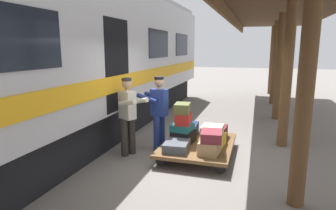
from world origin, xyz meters
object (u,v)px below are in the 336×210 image
(suitcase_burgundy_valise, at_px, (211,136))
(suitcase_red_plastic, at_px, (183,119))
(train_car, at_px, (60,59))
(suitcase_cream_canvas, at_px, (212,130))
(suitcase_black_hardshell, at_px, (183,136))
(suitcase_yellow_case, at_px, (214,140))
(suitcase_olive_duffel, at_px, (182,108))
(suitcase_navy_fabric, at_px, (189,129))
(suitcase_teal_softside, at_px, (182,127))
(porter_by_door, at_px, (128,114))
(suitcase_tan_vintage, at_px, (209,147))
(luggage_cart, at_px, (198,145))
(porter_in_overalls, at_px, (158,111))
(suitcase_slate_roller, at_px, (177,146))
(suitcase_maroon_trunk, at_px, (217,132))

(suitcase_burgundy_valise, distance_m, suitcase_red_plastic, 0.87)
(train_car, relative_size, suitcase_cream_canvas, 31.33)
(suitcase_black_hardshell, relative_size, suitcase_cream_canvas, 1.01)
(suitcase_yellow_case, bearing_deg, suitcase_burgundy_valise, 92.97)
(suitcase_olive_duffel, bearing_deg, suitcase_black_hardshell, 177.60)
(suitcase_black_hardshell, relative_size, suitcase_burgundy_valise, 0.98)
(suitcase_yellow_case, xyz_separation_m, suitcase_red_plastic, (0.67, 0.02, 0.42))
(suitcase_yellow_case, xyz_separation_m, suitcase_navy_fabric, (0.67, -0.56, 0.02))
(suitcase_teal_softside, relative_size, suitcase_burgundy_valise, 0.87)
(suitcase_black_hardshell, distance_m, porter_by_door, 1.31)
(suitcase_olive_duffel, xyz_separation_m, porter_by_door, (1.10, 0.43, -0.11))
(suitcase_tan_vintage, xyz_separation_m, suitcase_olive_duffel, (0.70, -0.56, 0.63))
(luggage_cart, xyz_separation_m, suitcase_teal_softside, (0.35, 0.03, 0.39))
(luggage_cart, bearing_deg, train_car, 3.07)
(suitcase_black_hardshell, bearing_deg, porter_in_overalls, -6.93)
(suitcase_navy_fabric, bearing_deg, suitcase_red_plastic, 90.18)
(suitcase_red_plastic, height_order, suitcase_olive_duffel, suitcase_olive_duffel)
(train_car, relative_size, suitcase_red_plastic, 33.47)
(suitcase_slate_roller, height_order, suitcase_teal_softside, suitcase_teal_softside)
(suitcase_maroon_trunk, xyz_separation_m, suitcase_red_plastic, (0.67, 0.58, 0.39))
(suitcase_slate_roller, xyz_separation_m, porter_in_overalls, (0.61, -0.63, 0.56))
(suitcase_olive_duffel, bearing_deg, porter_in_overalls, -7.17)
(suitcase_maroon_trunk, height_order, suitcase_teal_softside, suitcase_teal_softside)
(porter_in_overalls, bearing_deg, suitcase_teal_softside, 169.80)
(suitcase_slate_roller, relative_size, suitcase_black_hardshell, 1.19)
(suitcase_tan_vintage, distance_m, porter_by_door, 1.88)
(suitcase_olive_duffel, xyz_separation_m, porter_in_overalls, (0.58, -0.07, -0.11))
(luggage_cart, distance_m, suitcase_navy_fabric, 0.67)
(suitcase_black_hardshell, bearing_deg, suitcase_tan_vintage, 140.33)
(porter_by_door, bearing_deg, suitcase_black_hardshell, -159.38)
(luggage_cart, xyz_separation_m, suitcase_red_plastic, (0.33, 0.02, 0.57))
(suitcase_black_hardshell, xyz_separation_m, porter_by_door, (1.13, 0.42, 0.52))
(suitcase_red_plastic, relative_size, porter_by_door, 0.28)
(train_car, relative_size, suitcase_teal_softside, 34.98)
(porter_in_overalls, xyz_separation_m, porter_by_door, (0.52, 0.50, 0.00))
(train_car, bearing_deg, suitcase_black_hardshell, -176.59)
(suitcase_navy_fabric, bearing_deg, suitcase_burgundy_valise, 122.97)
(suitcase_black_hardshell, xyz_separation_m, suitcase_maroon_trunk, (-0.67, -0.56, 0.00))
(suitcase_black_hardshell, distance_m, suitcase_maroon_trunk, 0.87)
(porter_in_overalls, bearing_deg, luggage_cart, 175.52)
(suitcase_slate_roller, xyz_separation_m, porter_by_door, (1.13, -0.13, 0.56))
(suitcase_black_hardshell, relative_size, suitcase_maroon_trunk, 1.12)
(suitcase_tan_vintage, distance_m, suitcase_slate_roller, 0.67)
(porter_by_door, bearing_deg, luggage_cart, -163.82)
(suitcase_yellow_case, height_order, suitcase_red_plastic, suitcase_red_plastic)
(luggage_cart, bearing_deg, suitcase_yellow_case, -180.00)
(suitcase_burgundy_valise, height_order, porter_in_overalls, porter_in_overalls)
(suitcase_olive_duffel, bearing_deg, suitcase_burgundy_valise, 144.42)
(luggage_cart, height_order, suitcase_black_hardshell, suitcase_black_hardshell)
(suitcase_yellow_case, height_order, suitcase_navy_fabric, suitcase_navy_fabric)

